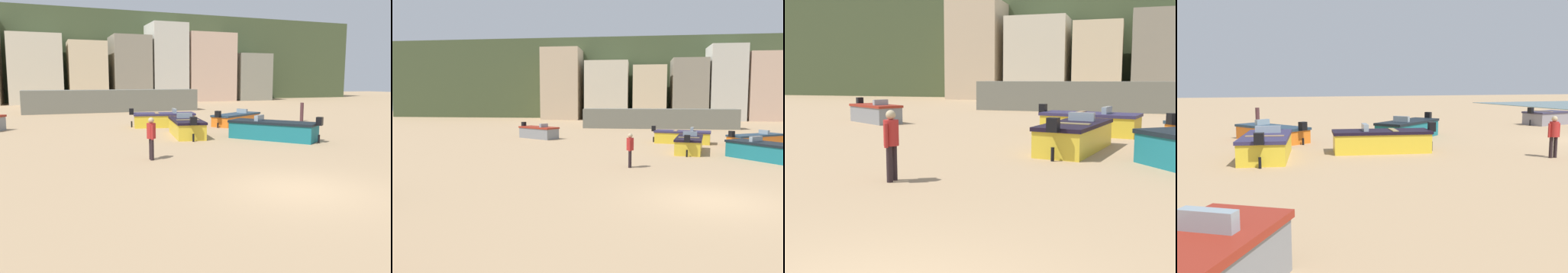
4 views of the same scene
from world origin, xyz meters
The scene contains 15 objects.
ground_plane centered at (0.00, 0.00, 0.00)m, with size 160.00×160.00×0.00m, color tan.
headland_hill centered at (0.00, 66.00, 6.53)m, with size 90.00×32.00×13.05m, color #414E30.
harbor_pier centered at (-0.13, 30.00, 1.05)m, with size 16.44×2.40×2.11m, color slate.
townhouse_left centered at (-7.15, 46.72, 4.40)m, with size 6.41×5.44×8.80m, color beige.
townhouse_centre_left centered at (-0.81, 46.55, 4.04)m, with size 4.86×5.11×8.08m, color beige.
townhouse_centre centered at (5.02, 47.39, 4.52)m, with size 5.06×6.79×9.04m, color gray.
townhouse_centre_right centered at (10.30, 46.97, 5.46)m, with size 4.96×5.94×10.91m, color beige.
townhouse_right centered at (16.66, 47.40, 4.91)m, with size 7.09×6.79×9.81m, color #D2AE95.
townhouse_far_right centered at (23.61, 46.70, 3.51)m, with size 5.29×5.39×7.03m, color gray.
boat_orange_0 centered at (5.73, 15.38, 0.40)m, with size 4.40×3.49×1.08m.
boat_teal_2 centered at (4.36, 8.53, 0.48)m, with size 3.88×4.40×1.26m.
boat_yellow_6 centered at (0.69, 11.37, 0.47)m, with size 2.22×4.43×1.23m.
boat_yellow_7 centered at (0.80, 16.05, 0.46)m, with size 4.32×2.46×1.22m.
mooring_post_near_water centered at (11.26, 15.72, 0.69)m, with size 0.25×0.25×1.38m, color #46292D.
beach_walker_foreground centered at (-2.77, 5.61, 0.95)m, with size 0.35×0.53×1.62m.
Camera 1 is at (-6.53, -8.90, 2.98)m, focal length 36.73 mm.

